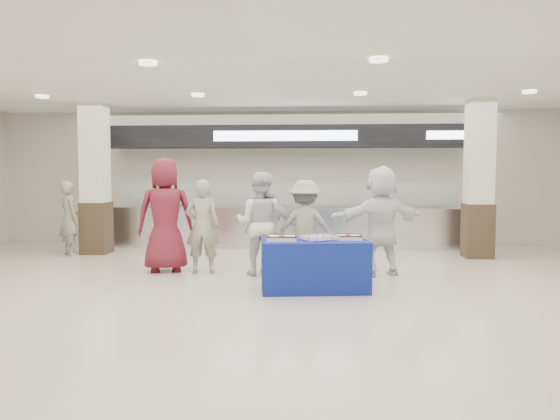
# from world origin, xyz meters

# --- Properties ---
(ground) EXTENTS (14.00, 14.00, 0.00)m
(ground) POSITION_xyz_m (0.00, 0.00, 0.00)
(ground) COLOR beige
(ground) RESTS_ON ground
(serving_line) EXTENTS (8.70, 0.85, 2.80)m
(serving_line) POSITION_xyz_m (0.00, 5.40, 1.16)
(serving_line) COLOR silver
(serving_line) RESTS_ON ground
(column_left) EXTENTS (0.55, 0.55, 3.20)m
(column_left) POSITION_xyz_m (-4.00, 4.20, 1.53)
(column_left) COLOR #342517
(column_left) RESTS_ON ground
(column_right) EXTENTS (0.55, 0.55, 3.20)m
(column_right) POSITION_xyz_m (4.00, 4.20, 1.53)
(column_right) COLOR #342517
(column_right) RESTS_ON ground
(display_table) EXTENTS (1.63, 0.96, 0.75)m
(display_table) POSITION_xyz_m (0.69, 0.82, 0.38)
(display_table) COLOR navy
(display_table) RESTS_ON ground
(sheet_cake_left) EXTENTS (0.44, 0.35, 0.09)m
(sheet_cake_left) POSITION_xyz_m (0.21, 0.73, 0.80)
(sheet_cake_left) COLOR white
(sheet_cake_left) RESTS_ON display_table
(sheet_cake_right) EXTENTS (0.41, 0.33, 0.09)m
(sheet_cake_right) POSITION_xyz_m (1.18, 0.92, 0.79)
(sheet_cake_right) COLOR white
(sheet_cake_right) RESTS_ON display_table
(cupcake_tray) EXTENTS (0.51, 0.47, 0.07)m
(cupcake_tray) POSITION_xyz_m (0.75, 0.81, 0.78)
(cupcake_tray) COLOR #A5A5AA
(cupcake_tray) RESTS_ON display_table
(civilian_maroon) EXTENTS (1.10, 0.84, 2.00)m
(civilian_maroon) POSITION_xyz_m (-1.92, 2.18, 1.00)
(civilian_maroon) COLOR maroon
(civilian_maroon) RESTS_ON ground
(soldier_a) EXTENTS (0.62, 0.43, 1.62)m
(soldier_a) POSITION_xyz_m (-1.25, 2.10, 0.81)
(soldier_a) COLOR gray
(soldier_a) RESTS_ON ground
(chef_tall) EXTENTS (0.93, 0.78, 1.75)m
(chef_tall) POSITION_xyz_m (-0.24, 2.02, 0.87)
(chef_tall) COLOR silver
(chef_tall) RESTS_ON ground
(chef_short) EXTENTS (0.93, 0.48, 1.52)m
(chef_short) POSITION_xyz_m (-0.06, 2.07, 0.76)
(chef_short) COLOR silver
(chef_short) RESTS_ON ground
(soldier_b) EXTENTS (1.05, 0.62, 1.61)m
(soldier_b) POSITION_xyz_m (0.52, 2.16, 0.80)
(soldier_b) COLOR gray
(soldier_b) RESTS_ON ground
(civilian_white) EXTENTS (1.80, 1.19, 1.85)m
(civilian_white) POSITION_xyz_m (1.79, 2.11, 0.93)
(civilian_white) COLOR white
(civilian_white) RESTS_ON ground
(soldier_bg) EXTENTS (0.67, 0.66, 1.56)m
(soldier_bg) POSITION_xyz_m (-4.47, 3.92, 0.78)
(soldier_bg) COLOR gray
(soldier_bg) RESTS_ON ground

